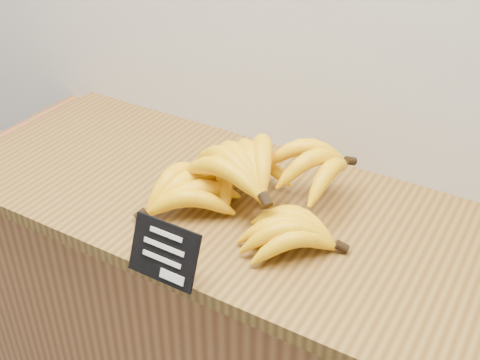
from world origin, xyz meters
name	(u,v)px	position (x,y,z in m)	size (l,w,h in m)	color
counter	(250,360)	(-0.09, 2.75, 0.45)	(1.51, 0.50, 0.90)	#985F31
counter_top	(252,211)	(-0.09, 2.75, 0.92)	(1.34, 0.54, 0.03)	brown
chalkboard_sign	(164,252)	(-0.12, 2.49, 0.98)	(0.13, 0.01, 0.11)	black
banana_pile	(248,185)	(-0.09, 2.73, 0.99)	(0.48, 0.34, 0.13)	yellow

